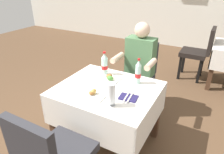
# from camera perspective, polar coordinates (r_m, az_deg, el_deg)

# --- Properties ---
(ground_plane) EXTENTS (11.00, 11.00, 0.00)m
(ground_plane) POSITION_cam_1_polar(r_m,az_deg,el_deg) (2.61, -3.08, -15.81)
(ground_plane) COLOR brown
(main_dining_table) EXTENTS (1.00, 0.85, 0.73)m
(main_dining_table) POSITION_cam_1_polar(r_m,az_deg,el_deg) (2.17, -1.28, -7.09)
(main_dining_table) COLOR white
(main_dining_table) RESTS_ON ground
(chair_far_diner_seat) EXTENTS (0.44, 0.50, 0.97)m
(chair_far_diner_seat) POSITION_cam_1_polar(r_m,az_deg,el_deg) (2.82, 7.08, 1.07)
(chair_far_diner_seat) COLOR #2D2D33
(chair_far_diner_seat) RESTS_ON ground
(seated_diner_far) EXTENTS (0.50, 0.46, 1.26)m
(seated_diner_far) POSITION_cam_1_polar(r_m,az_deg,el_deg) (2.64, 7.35, 3.04)
(seated_diner_far) COLOR #282D42
(seated_diner_far) RESTS_ON ground
(plate_near_camera) EXTENTS (0.23, 0.23, 0.07)m
(plate_near_camera) POSITION_cam_1_polar(r_m,az_deg,el_deg) (1.97, -4.83, -4.53)
(plate_near_camera) COLOR white
(plate_near_camera) RESTS_ON main_dining_table
(plate_far_diner) EXTENTS (0.22, 0.22, 0.06)m
(plate_far_diner) POSITION_cam_1_polar(r_m,az_deg,el_deg) (2.22, -0.79, -0.43)
(plate_far_diner) COLOR white
(plate_far_diner) RESTS_ON main_dining_table
(beer_glass_left) EXTENTS (0.07, 0.07, 0.22)m
(beer_glass_left) POSITION_cam_1_polar(r_m,az_deg,el_deg) (1.75, -0.18, -5.00)
(beer_glass_left) COLOR white
(beer_glass_left) RESTS_ON main_dining_table
(cola_bottle_primary) EXTENTS (0.06, 0.06, 0.28)m
(cola_bottle_primary) POSITION_cam_1_polar(r_m,az_deg,el_deg) (2.13, 7.30, 1.19)
(cola_bottle_primary) COLOR silver
(cola_bottle_primary) RESTS_ON main_dining_table
(cola_bottle_secondary) EXTENTS (0.07, 0.07, 0.28)m
(cola_bottle_secondary) POSITION_cam_1_polar(r_m,az_deg,el_deg) (2.31, -2.11, 3.45)
(cola_bottle_secondary) COLOR silver
(cola_bottle_secondary) RESTS_ON main_dining_table
(napkin_cutlery_set) EXTENTS (0.18, 0.19, 0.01)m
(napkin_cutlery_set) POSITION_cam_1_polar(r_m,az_deg,el_deg) (1.92, 4.57, -5.70)
(napkin_cutlery_set) COLOR #231E4C
(napkin_cutlery_set) RESTS_ON main_dining_table
(background_chair_left) EXTENTS (0.50, 0.44, 0.97)m
(background_chair_left) POSITION_cam_1_polar(r_m,az_deg,el_deg) (3.99, 23.23, 6.82)
(background_chair_left) COLOR black
(background_chair_left) RESTS_ON ground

